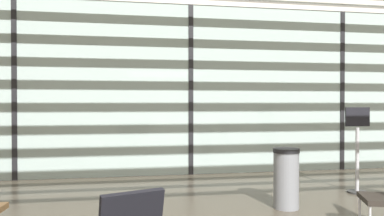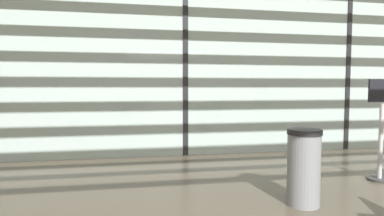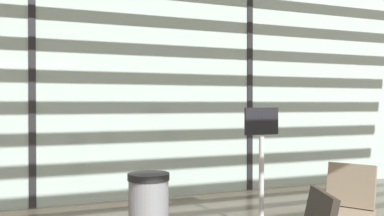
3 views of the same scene
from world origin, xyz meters
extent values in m
cube|color=#A3B7B2|center=(0.00, 5.20, 1.80)|extent=(14.00, 0.08, 3.59)
cube|color=black|center=(0.00, 5.20, 1.80)|extent=(0.10, 0.12, 3.59)
cube|color=black|center=(3.50, 5.20, 1.80)|extent=(0.10, 0.12, 3.59)
sphere|color=black|center=(-0.35, 8.64, 2.41)|extent=(0.28, 0.28, 0.28)
sphere|color=black|center=(0.55, 8.64, 2.41)|extent=(0.28, 0.28, 0.28)
cube|color=#7F705B|center=(2.80, 2.04, 0.40)|extent=(0.66, 0.66, 0.06)
cube|color=#7F705B|center=(2.99, 2.15, 0.65)|extent=(0.37, 0.48, 0.44)
cylinder|color=black|center=(0.92, 2.41, 0.83)|extent=(0.38, 0.38, 0.06)
cylinder|color=#B2B2B7|center=(2.48, 3.07, 0.55)|extent=(0.06, 0.06, 1.10)
cube|color=black|center=(2.48, 3.07, 1.28)|extent=(0.44, 0.03, 0.32)
camera|label=1|loc=(-1.34, -2.63, 1.51)|focal=34.98mm
camera|label=2|loc=(-0.90, -0.69, 1.31)|focal=28.56mm
camera|label=3|loc=(-0.15, -1.31, 1.49)|focal=40.18mm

